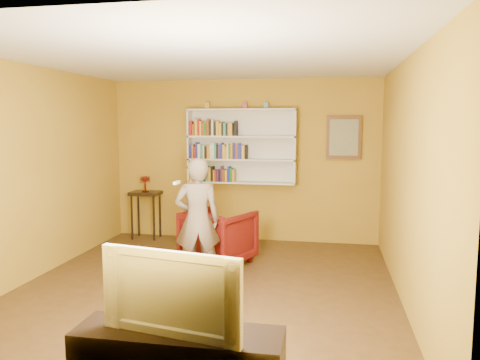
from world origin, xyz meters
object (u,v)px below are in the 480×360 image
Objects in this scene: bookshelf at (242,146)px; armchair at (219,237)px; ruby_lustre at (145,181)px; television at (177,289)px; console_table at (146,200)px; person at (197,220)px.

armchair is at bearing -93.22° from bookshelf.
ruby_lustre is 0.26× the size of television.
console_table is 2.02m from armchair.
console_table is at bearing -174.51° from bookshelf.
person is at bearing -53.03° from console_table.
ruby_lustre is 0.31× the size of armchair.
person reaches higher than ruby_lustre.
armchair is 0.85m from person.
ruby_lustre is (0.00, -0.00, 0.33)m from console_table.
television is at bearing -65.33° from console_table.
person is (1.49, -1.98, 0.11)m from console_table.
bookshelf is 2.11× the size of armchair.
bookshelf is 1.84m from armchair.
person is 1.49× the size of television.
ruby_lustre is at bearing -69.86° from person.
bookshelf reaches higher than ruby_lustre.
bookshelf is at bearing 105.57° from television.
television is at bearing -65.33° from ruby_lustre.
bookshelf reaches higher than armchair.
armchair is 0.55× the size of person.
armchair is 0.82× the size of television.
person is 2.59m from television.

